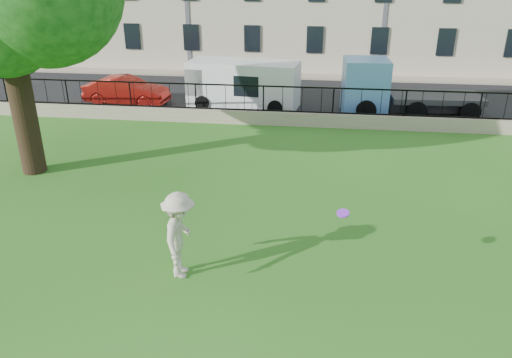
# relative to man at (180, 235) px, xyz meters

# --- Properties ---
(ground) EXTENTS (120.00, 120.00, 0.00)m
(ground) POSITION_rel_man_xyz_m (0.51, -0.31, -1.02)
(ground) COLOR #266016
(ground) RESTS_ON ground
(retaining_wall) EXTENTS (50.00, 0.40, 0.60)m
(retaining_wall) POSITION_rel_man_xyz_m (0.51, 11.69, -0.72)
(retaining_wall) COLOR gray
(retaining_wall) RESTS_ON ground
(iron_railing) EXTENTS (50.00, 0.05, 1.13)m
(iron_railing) POSITION_rel_man_xyz_m (0.51, 11.69, 0.13)
(iron_railing) COLOR black
(iron_railing) RESTS_ON retaining_wall
(street) EXTENTS (60.00, 9.00, 0.01)m
(street) POSITION_rel_man_xyz_m (0.51, 16.39, -1.02)
(street) COLOR black
(street) RESTS_ON ground
(sidewalk) EXTENTS (60.00, 1.40, 0.12)m
(sidewalk) POSITION_rel_man_xyz_m (0.51, 21.59, -0.96)
(sidewalk) COLOR gray
(sidewalk) RESTS_ON ground
(man) EXTENTS (0.81, 1.35, 2.05)m
(man) POSITION_rel_man_xyz_m (0.00, 0.00, 0.00)
(man) COLOR beige
(man) RESTS_ON ground
(frisbee) EXTENTS (0.31, 0.31, 0.12)m
(frisbee) POSITION_rel_man_xyz_m (3.54, 0.10, 0.74)
(frisbee) COLOR #9128E8
(red_sedan) EXTENTS (4.26, 1.71, 1.38)m
(red_sedan) POSITION_rel_man_xyz_m (-6.62, 14.09, -0.34)
(red_sedan) COLOR #A51A14
(red_sedan) RESTS_ON street
(white_van) EXTENTS (5.49, 2.66, 2.22)m
(white_van) POSITION_rel_man_xyz_m (-0.77, 14.41, 0.09)
(white_van) COLOR silver
(white_van) RESTS_ON street
(blue_truck) EXTENTS (6.16, 2.46, 2.54)m
(blue_truck) POSITION_rel_man_xyz_m (7.01, 14.09, 0.25)
(blue_truck) COLOR #5F97E0
(blue_truck) RESTS_ON street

